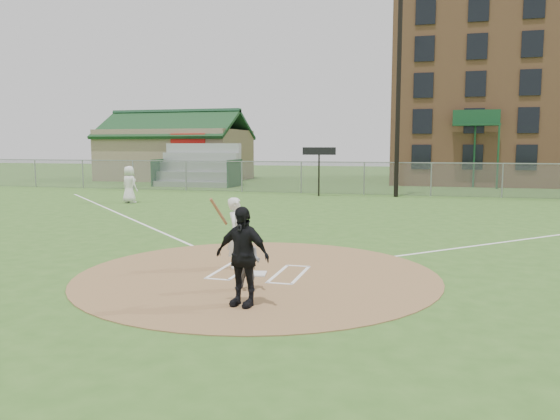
% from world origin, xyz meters
% --- Properties ---
extents(ground, '(140.00, 140.00, 0.00)m').
position_xyz_m(ground, '(0.00, 0.00, 0.00)').
color(ground, '#335C1F').
rests_on(ground, ground).
extents(dirt_circle, '(8.40, 8.40, 0.02)m').
position_xyz_m(dirt_circle, '(0.00, 0.00, 0.01)').
color(dirt_circle, olive).
rests_on(dirt_circle, ground).
extents(home_plate, '(0.57, 0.57, 0.03)m').
position_xyz_m(home_plate, '(-0.04, -0.06, 0.04)').
color(home_plate, silver).
rests_on(home_plate, dirt_circle).
extents(foul_line_third, '(17.04, 17.04, 0.01)m').
position_xyz_m(foul_line_third, '(-9.00, 9.00, 0.01)').
color(foul_line_third, white).
rests_on(foul_line_third, ground).
extents(catcher, '(0.65, 0.53, 1.21)m').
position_xyz_m(catcher, '(0.24, -1.46, 0.63)').
color(catcher, slate).
rests_on(catcher, dirt_circle).
extents(umpire, '(1.16, 0.65, 1.87)m').
position_xyz_m(umpire, '(0.48, -2.49, 0.96)').
color(umpire, black).
rests_on(umpire, dirt_circle).
extents(ondeck_player, '(1.10, 0.89, 1.95)m').
position_xyz_m(ondeck_player, '(-11.39, 13.69, 0.97)').
color(ondeck_player, white).
rests_on(ondeck_player, ground).
extents(batters_boxes, '(2.08, 1.88, 0.01)m').
position_xyz_m(batters_boxes, '(0.00, 0.15, 0.03)').
color(batters_boxes, white).
rests_on(batters_boxes, dirt_circle).
extents(batter_at_plate, '(0.65, 1.01, 1.78)m').
position_xyz_m(batter_at_plate, '(-0.69, 0.47, 0.89)').
color(batter_at_plate, silver).
rests_on(batter_at_plate, dirt_circle).
extents(outfield_fence, '(56.08, 0.08, 2.03)m').
position_xyz_m(outfield_fence, '(0.00, 22.00, 1.02)').
color(outfield_fence, slate).
rests_on(outfield_fence, ground).
extents(bleachers, '(6.08, 3.20, 3.20)m').
position_xyz_m(bleachers, '(-13.00, 26.20, 1.59)').
color(bleachers, '#B7BABF').
rests_on(bleachers, ground).
extents(clubhouse, '(12.20, 8.71, 6.23)m').
position_xyz_m(clubhouse, '(-18.00, 32.99, 2.39)').
color(clubhouse, gray).
rests_on(clubhouse, ground).
extents(light_pole, '(1.20, 0.30, 12.22)m').
position_xyz_m(light_pole, '(2.00, 21.00, 6.61)').
color(light_pole, black).
rests_on(light_pole, ground).
extents(scoreboard_sign, '(2.00, 0.10, 2.93)m').
position_xyz_m(scoreboard_sign, '(-2.50, 20.20, 2.39)').
color(scoreboard_sign, black).
rests_on(scoreboard_sign, ground).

